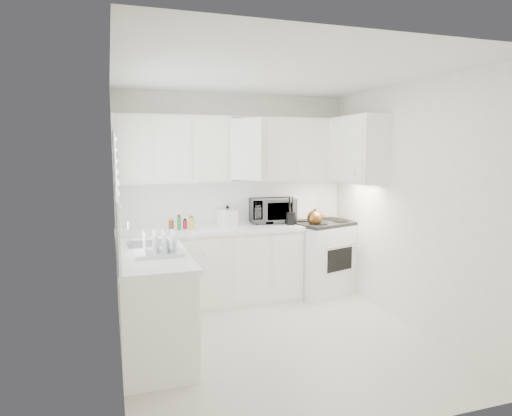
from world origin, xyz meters
name	(u,v)px	position (x,y,z in m)	size (l,w,h in m)	color
floor	(278,340)	(0.00, 0.00, 0.00)	(3.20, 3.20, 0.00)	silver
ceiling	(279,73)	(0.00, 0.00, 2.60)	(3.20, 3.20, 0.00)	white
wall_back	(235,196)	(0.00, 1.60, 1.30)	(3.00, 3.00, 0.00)	white
wall_front	(369,244)	(0.00, -1.60, 1.30)	(3.00, 3.00, 0.00)	white
wall_left	(116,219)	(-1.50, 0.00, 1.30)	(3.20, 3.20, 0.00)	white
wall_right	(410,206)	(1.50, 0.00, 1.30)	(3.20, 3.20, 0.00)	white
window_blinds	(117,187)	(-1.48, 0.35, 1.55)	(0.06, 0.96, 1.06)	white
lower_cabinets_back	(211,267)	(-0.39, 1.30, 0.45)	(2.22, 0.60, 0.90)	white
lower_cabinets_left	(152,303)	(-1.20, 0.20, 0.45)	(0.60, 1.60, 0.90)	white
countertop_back	(211,230)	(-0.39, 1.29, 0.93)	(2.24, 0.64, 0.05)	white
countertop_left	(152,254)	(-1.19, 0.20, 0.93)	(0.64, 1.62, 0.05)	white
backsplash_back	(235,202)	(0.00, 1.59, 1.23)	(2.98, 0.02, 0.55)	white
backsplash_left	(117,224)	(-1.49, 0.20, 1.23)	(0.02, 1.60, 0.55)	white
upper_cabinets_back	(238,181)	(0.00, 1.44, 1.50)	(3.00, 0.33, 0.80)	white
upper_cabinets_right	(356,182)	(1.33, 0.82, 1.50)	(0.33, 0.90, 0.80)	white
sink	(148,232)	(-1.19, 0.55, 1.07)	(0.42, 0.38, 0.30)	gray
stove	(321,247)	(1.09, 1.25, 0.62)	(0.80, 0.66, 1.23)	white
tea_kettle	(315,217)	(0.91, 1.09, 1.05)	(0.25, 0.21, 0.23)	#A0622B
frying_pan	(329,219)	(1.27, 1.41, 0.97)	(0.28, 0.47, 0.04)	black
microwave	(272,208)	(0.46, 1.45, 1.15)	(0.58, 0.32, 0.39)	gray
rice_cooker	(228,216)	(-0.18, 1.29, 1.08)	(0.26, 0.26, 0.26)	white
paper_towel	(222,214)	(-0.19, 1.52, 1.08)	(0.12, 0.12, 0.27)	white
utensil_crock	(291,210)	(0.63, 1.20, 1.14)	(0.12, 0.12, 0.37)	black
dish_rack	(158,242)	(-1.15, 0.03, 1.07)	(0.43, 0.32, 0.24)	white
spice_left_0	(171,223)	(-0.85, 1.42, 1.02)	(0.06, 0.06, 0.13)	brown
spice_left_1	(178,224)	(-0.78, 1.33, 1.02)	(0.06, 0.06, 0.13)	#287834
spice_left_2	(183,222)	(-0.70, 1.42, 1.02)	(0.06, 0.06, 0.13)	red
spice_left_3	(191,223)	(-0.62, 1.33, 1.02)	(0.06, 0.06, 0.13)	yellow
sauce_right_0	(280,215)	(0.58, 1.46, 1.05)	(0.06, 0.06, 0.19)	red
sauce_right_1	(285,215)	(0.64, 1.40, 1.05)	(0.06, 0.06, 0.19)	yellow
sauce_right_2	(288,214)	(0.69, 1.46, 1.05)	(0.06, 0.06, 0.19)	#4F2716
sauce_right_3	(293,215)	(0.74, 1.40, 1.05)	(0.06, 0.06, 0.19)	black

